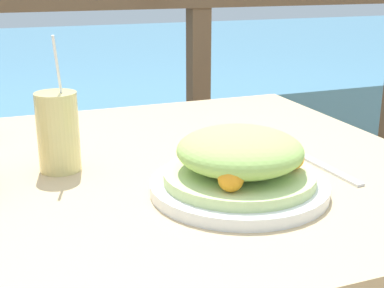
# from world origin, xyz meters

# --- Properties ---
(patio_table) EXTENTS (1.09, 0.95, 0.72)m
(patio_table) POSITION_xyz_m (0.00, 0.00, 0.63)
(patio_table) COLOR tan
(patio_table) RESTS_ON ground_plane
(railing_fence) EXTENTS (2.80, 0.08, 1.05)m
(railing_fence) POSITION_xyz_m (0.00, 0.87, 0.75)
(railing_fence) COLOR brown
(railing_fence) RESTS_ON ground_plane
(sea_backdrop) EXTENTS (12.00, 4.00, 0.49)m
(sea_backdrop) POSITION_xyz_m (0.00, 3.37, 0.24)
(sea_backdrop) COLOR teal
(sea_backdrop) RESTS_ON ground_plane
(salad_plate) EXTENTS (0.30, 0.30, 0.11)m
(salad_plate) POSITION_xyz_m (0.12, -0.18, 0.77)
(salad_plate) COLOR white
(salad_plate) RESTS_ON patio_table
(drink_glass) EXTENTS (0.08, 0.08, 0.25)m
(drink_glass) POSITION_xyz_m (-0.15, 0.04, 0.80)
(drink_glass) COLOR #DBCC7F
(drink_glass) RESTS_ON patio_table
(fork) EXTENTS (0.03, 0.18, 0.00)m
(fork) POSITION_xyz_m (0.32, -0.14, 0.73)
(fork) COLOR silver
(fork) RESTS_ON patio_table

